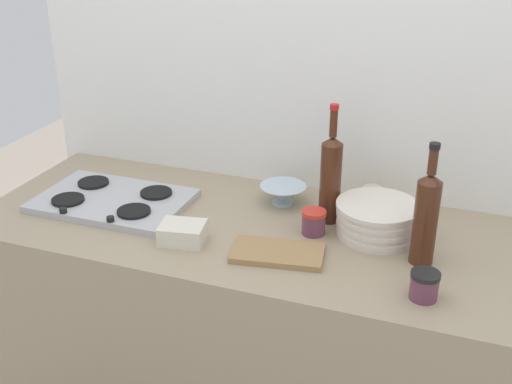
% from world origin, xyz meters
% --- Properties ---
extents(counter_block, '(1.80, 0.70, 0.90)m').
position_xyz_m(counter_block, '(0.00, 0.00, 0.45)').
color(counter_block, tan).
rests_on(counter_block, ground).
extents(backsplash_panel, '(1.90, 0.06, 2.55)m').
position_xyz_m(backsplash_panel, '(0.00, 0.38, 1.27)').
color(backsplash_panel, white).
rests_on(backsplash_panel, ground).
extents(stovetop_hob, '(0.50, 0.33, 0.04)m').
position_xyz_m(stovetop_hob, '(-0.51, -0.01, 0.91)').
color(stovetop_hob, '#B2B2B7').
rests_on(stovetop_hob, counter_block).
extents(plate_stack, '(0.26, 0.26, 0.11)m').
position_xyz_m(plate_stack, '(0.36, 0.08, 0.95)').
color(plate_stack, silver).
rests_on(plate_stack, counter_block).
extents(wine_bottle_leftmost, '(0.07, 0.07, 0.38)m').
position_xyz_m(wine_bottle_leftmost, '(0.20, 0.12, 1.05)').
color(wine_bottle_leftmost, '#472314').
rests_on(wine_bottle_leftmost, counter_block).
extents(wine_bottle_mid_left, '(0.07, 0.07, 0.36)m').
position_xyz_m(wine_bottle_mid_left, '(0.51, -0.04, 1.04)').
color(wine_bottle_mid_left, '#472314').
rests_on(wine_bottle_mid_left, counter_block).
extents(mixing_bowl, '(0.16, 0.16, 0.07)m').
position_xyz_m(mixing_bowl, '(0.03, 0.19, 0.94)').
color(mixing_bowl, silver).
rests_on(mixing_bowl, counter_block).
extents(butter_dish, '(0.15, 0.13, 0.06)m').
position_xyz_m(butter_dish, '(-0.17, -0.16, 0.93)').
color(butter_dish, silver).
rests_on(butter_dish, counter_block).
extents(condiment_jar_front, '(0.08, 0.08, 0.08)m').
position_xyz_m(condiment_jar_front, '(0.18, 0.02, 0.94)').
color(condiment_jar_front, '#66384C').
rests_on(condiment_jar_front, counter_block).
extents(condiment_jar_rear, '(0.07, 0.07, 0.08)m').
position_xyz_m(condiment_jar_rear, '(0.32, 0.24, 0.94)').
color(condiment_jar_rear, gold).
rests_on(condiment_jar_rear, counter_block).
extents(condiment_jar_spare, '(0.08, 0.08, 0.08)m').
position_xyz_m(condiment_jar_spare, '(0.54, -0.22, 0.94)').
color(condiment_jar_spare, '#66384C').
rests_on(condiment_jar_spare, counter_block).
extents(cutting_board, '(0.28, 0.18, 0.02)m').
position_xyz_m(cutting_board, '(0.12, -0.14, 0.91)').
color(cutting_board, '#9E7A4C').
rests_on(cutting_board, counter_block).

